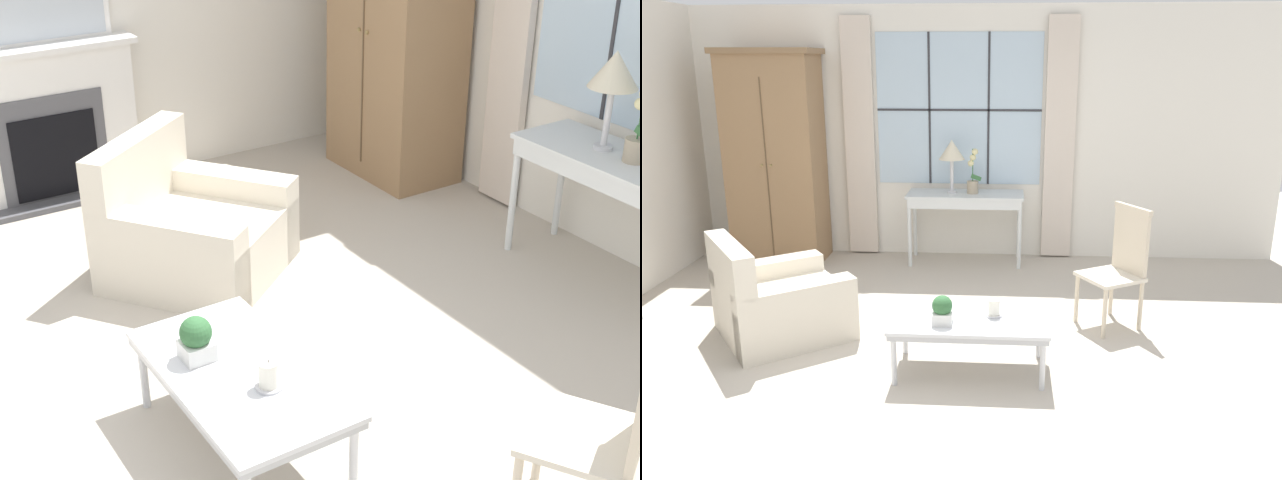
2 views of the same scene
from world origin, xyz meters
TOP-DOWN VIEW (x-y plane):
  - ground_plane at (0.00, 0.00)m, footprint 14.00×14.00m
  - wall_back_windowed at (0.00, 3.02)m, footprint 7.20×0.14m
  - armoire at (-2.01, 2.65)m, footprint 1.06×0.66m
  - console_table at (0.09, 2.69)m, footprint 1.29×0.50m
  - table_lamp at (-0.06, 2.71)m, footprint 0.28×0.28m
  - potted_orchid at (0.17, 2.70)m, footprint 0.16×0.13m
  - armchair_upholstered at (-1.33, 0.62)m, footprint 1.32×1.33m
  - side_chair_wooden at (1.52, 1.04)m, footprint 0.60×0.60m
  - coffee_table at (0.29, 0.09)m, footprint 1.14×0.60m
  - potted_plant_small at (0.10, -0.02)m, footprint 0.15×0.15m
  - pillar_candle at (0.47, 0.14)m, footprint 0.12×0.12m

SIDE VIEW (x-z plane):
  - ground_plane at x=0.00m, z-range 0.00..0.00m
  - armchair_upholstered at x=-1.33m, z-range -0.16..0.69m
  - coffee_table at x=0.29m, z-range 0.17..0.58m
  - pillar_candle at x=0.47m, z-range 0.41..0.55m
  - potted_plant_small at x=0.10m, z-range 0.42..0.63m
  - side_chair_wooden at x=1.52m, z-range 0.06..1.10m
  - console_table at x=0.09m, z-range 0.31..1.11m
  - potted_orchid at x=0.17m, z-range 0.72..1.22m
  - armoire at x=-2.01m, z-range 0.01..2.34m
  - table_lamp at x=-0.06m, z-range 0.97..1.55m
  - wall_back_windowed at x=0.00m, z-range 0.00..2.80m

